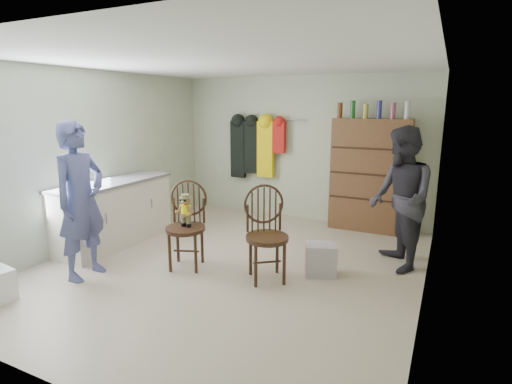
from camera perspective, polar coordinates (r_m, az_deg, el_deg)
The scene contains 10 objects.
ground_plane at distance 5.19m, azimuth -3.51°, elevation -10.47°, with size 5.00×5.00×0.00m, color beige.
room_walls at distance 5.27m, azimuth -0.87°, elevation 7.65°, with size 5.00×5.00×5.00m.
counter at distance 6.19m, azimuth -19.52°, elevation -2.76°, with size 0.64×1.86×0.94m.
chair_front at distance 5.06m, azimuth -9.90°, elevation -3.78°, with size 0.62×0.62×1.09m.
chair_far at distance 4.65m, azimuth 1.43°, elevation -5.39°, with size 0.69×0.69×1.11m.
striped_bag at distance 4.92m, azimuth 9.20°, elevation -9.51°, with size 0.37×0.28×0.39m, color #E57472.
person_left at distance 5.04m, azimuth -23.76°, elevation -1.19°, with size 0.67×0.44×1.84m, color #4C538C.
person_right at distance 5.17m, azimuth 19.94°, elevation -0.93°, with size 0.86×0.67×1.78m, color #2D2B33.
dresser at distance 6.64m, azimuth 15.91°, elevation 2.37°, with size 1.20×0.39×2.07m.
coat_rack at distance 7.31m, azimuth -0.11°, elevation 6.42°, with size 1.42×0.12×1.09m.
Camera 1 is at (2.37, -4.15, 2.02)m, focal length 28.00 mm.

